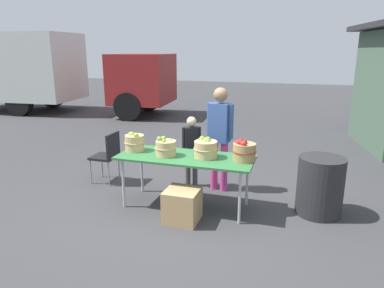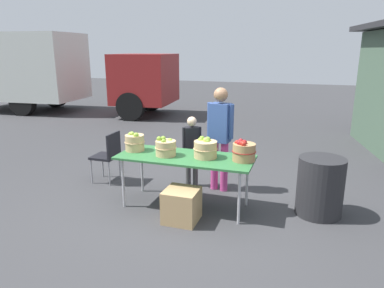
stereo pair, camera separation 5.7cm
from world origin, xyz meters
name	(u,v)px [view 1 (the left image)]	position (x,y,z in m)	size (l,w,h in m)	color
ground_plane	(186,206)	(0.00, 0.00, 0.00)	(40.00, 40.00, 0.00)	#38383A
market_table	(185,159)	(0.00, 0.00, 0.71)	(1.90, 0.76, 0.75)	#2D6B38
apple_basket_green_0	(135,142)	(-0.80, 0.04, 0.88)	(0.30, 0.30, 0.29)	tan
apple_basket_green_1	(166,148)	(-0.27, -0.05, 0.87)	(0.30, 0.30, 0.27)	tan
apple_basket_green_2	(206,149)	(0.28, 0.04, 0.88)	(0.34, 0.34, 0.28)	tan
apple_basket_red_0	(244,151)	(0.81, 0.06, 0.88)	(0.32, 0.32, 0.29)	#A87F51
vendor_adult	(220,131)	(0.31, 0.75, 0.96)	(0.43, 0.26, 1.64)	#CC3F8C
child_customer	(192,146)	(-0.16, 0.77, 0.69)	(0.28, 0.23, 1.16)	#3F3F3F
box_truck	(46,70)	(-7.26, 6.06, 1.49)	(7.86, 2.84, 2.75)	silver
folding_chair	(108,153)	(-1.55, 0.51, 0.51)	(0.40, 0.40, 0.86)	black
trash_barrel	(320,186)	(1.81, 0.33, 0.40)	(0.61, 0.61, 0.80)	#262628
produce_crate	(182,205)	(0.10, -0.44, 0.22)	(0.43, 0.43, 0.43)	tan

